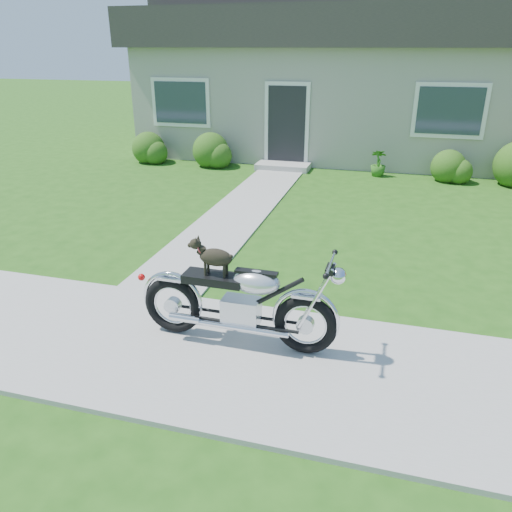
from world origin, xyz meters
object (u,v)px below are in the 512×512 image
(potted_plant_left, at_px, (214,153))
(motorcycle_with_dog, at_px, (240,301))
(house, at_px, (357,78))
(potted_plant_right, at_px, (378,163))

(potted_plant_left, xyz_separation_m, motorcycle_with_dog, (3.35, -8.32, 0.20))
(house, relative_size, potted_plant_right, 18.87)
(potted_plant_left, bearing_deg, motorcycle_with_dog, -68.08)
(house, distance_m, potted_plant_right, 4.02)
(house, relative_size, potted_plant_left, 18.25)
(motorcycle_with_dog, bearing_deg, potted_plant_right, 83.47)
(house, xyz_separation_m, potted_plant_right, (0.97, -3.44, -1.82))
(potted_plant_left, height_order, potted_plant_right, potted_plant_left)
(potted_plant_right, xyz_separation_m, motorcycle_with_dog, (-1.03, -8.32, 0.22))
(potted_plant_right, relative_size, motorcycle_with_dog, 0.30)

